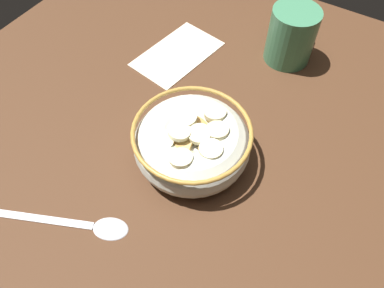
{
  "coord_description": "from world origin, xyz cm",
  "views": [
    {
      "loc": [
        -25.17,
        -15.44,
        44.67
      ],
      "look_at": [
        0.0,
        0.0,
        3.0
      ],
      "focal_mm": 34.79,
      "sensor_mm": 36.0,
      "label": 1
    }
  ],
  "objects_px": {
    "cereal_bowl": "(192,142)",
    "coffee_mug": "(292,35)",
    "spoon": "(91,225)",
    "folded_napkin": "(177,54)"
  },
  "relations": [
    {
      "from": "cereal_bowl",
      "to": "folded_napkin",
      "type": "height_order",
      "value": "cereal_bowl"
    },
    {
      "from": "spoon",
      "to": "coffee_mug",
      "type": "relative_size",
      "value": 1.55
    },
    {
      "from": "cereal_bowl",
      "to": "spoon",
      "type": "bearing_deg",
      "value": 161.34
    },
    {
      "from": "cereal_bowl",
      "to": "spoon",
      "type": "relative_size",
      "value": 0.96
    },
    {
      "from": "cereal_bowl",
      "to": "coffee_mug",
      "type": "relative_size",
      "value": 1.48
    },
    {
      "from": "cereal_bowl",
      "to": "spoon",
      "type": "distance_m",
      "value": 0.17
    },
    {
      "from": "cereal_bowl",
      "to": "folded_napkin",
      "type": "xyz_separation_m",
      "value": [
        0.17,
        0.14,
        -0.03
      ]
    },
    {
      "from": "folded_napkin",
      "to": "cereal_bowl",
      "type": "bearing_deg",
      "value": -141.62
    },
    {
      "from": "cereal_bowl",
      "to": "spoon",
      "type": "height_order",
      "value": "cereal_bowl"
    },
    {
      "from": "cereal_bowl",
      "to": "coffee_mug",
      "type": "xyz_separation_m",
      "value": [
        0.27,
        -0.03,
        0.01
      ]
    }
  ]
}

